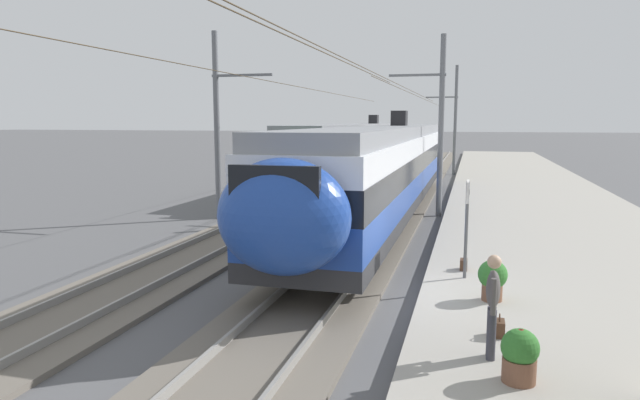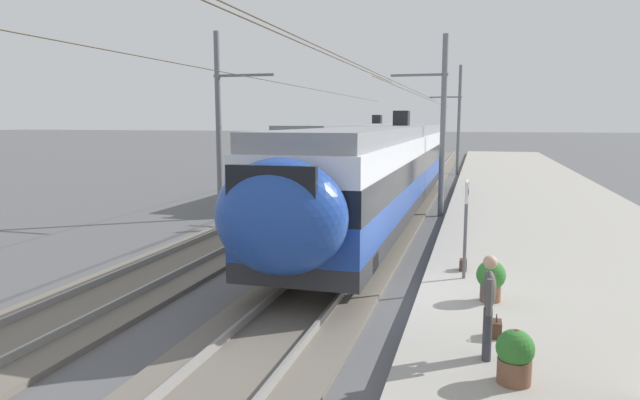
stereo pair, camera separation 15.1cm
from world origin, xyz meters
name	(u,v)px [view 2 (the right image)]	position (x,y,z in m)	size (l,w,h in m)	color
ground_plane	(390,301)	(0.00, 0.00, 0.00)	(400.00, 400.00, 0.00)	#565659
platform_slab	(620,314)	(0.00, -4.74, 0.16)	(120.00, 8.18, 0.32)	#A39E93
track_near	(316,292)	(0.00, 1.75, 0.07)	(120.00, 3.00, 0.28)	#6B6359
track_far	(148,278)	(0.00, 6.26, 0.07)	(120.00, 3.00, 0.28)	#6B6359
train_near_platform	(386,167)	(10.25, 1.75, 2.23)	(26.84, 2.89, 4.27)	#2D2D30
train_far_track	(364,146)	(28.11, 6.26, 2.23)	(34.54, 2.89, 4.27)	#2D2D30
catenary_mast_mid	(439,122)	(12.08, -0.18, 4.04)	(49.36, 2.40, 7.65)	slate
catenary_mast_east	(457,118)	(31.61, -0.19, 4.26)	(49.36, 2.40, 8.19)	slate
catenary_mast_far_side	(223,121)	(9.05, 8.37, 4.05)	(49.36, 2.61, 7.68)	slate
platform_sign	(466,208)	(1.28, -1.59, 2.04)	(0.70, 0.08, 2.36)	#59595B
passenger_walking	(489,301)	(-3.37, -2.06, 1.26)	(0.53, 0.22, 1.69)	#383842
handbag_beside_passenger	(496,329)	(-2.38, -2.24, 0.46)	(0.32, 0.18, 0.41)	#472D1E
handbag_near_sign	(463,265)	(2.04, -1.56, 0.46)	(0.32, 0.18, 0.40)	#472D1E
potted_plant_platform_edge	(491,278)	(-0.34, -2.17, 0.82)	(0.61, 0.61, 0.87)	brown
potted_plant_by_shelter	(515,354)	(-4.13, -2.43, 0.75)	(0.55, 0.55, 0.80)	brown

